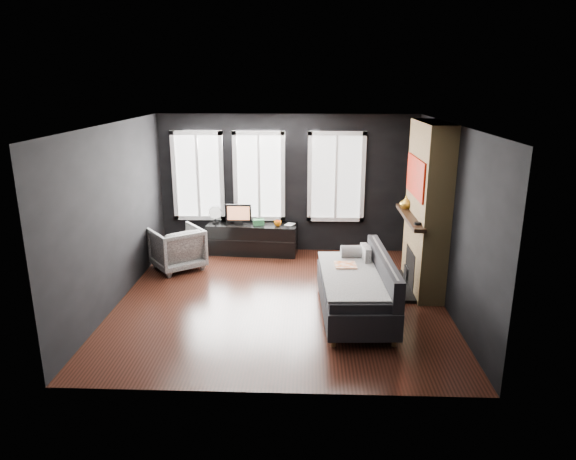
{
  "coord_description": "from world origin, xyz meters",
  "views": [
    {
      "loc": [
        0.4,
        -7.39,
        3.29
      ],
      "look_at": [
        0.1,
        0.3,
        1.05
      ],
      "focal_mm": 32.0,
      "sensor_mm": 36.0,
      "label": 1
    }
  ],
  "objects_px": {
    "monitor": "(239,213)",
    "mantel_vase": "(406,203)",
    "mug": "(278,223)",
    "media_console": "(253,239)",
    "book": "(286,219)",
    "sofa": "(355,285)",
    "armchair": "(177,246)"
  },
  "relations": [
    {
      "from": "media_console",
      "to": "book",
      "type": "distance_m",
      "value": 0.78
    },
    {
      "from": "mug",
      "to": "mantel_vase",
      "type": "relative_size",
      "value": 0.64
    },
    {
      "from": "mug",
      "to": "book",
      "type": "relative_size",
      "value": 0.62
    },
    {
      "from": "armchair",
      "to": "book",
      "type": "relative_size",
      "value": 3.83
    },
    {
      "from": "book",
      "to": "mantel_vase",
      "type": "height_order",
      "value": "mantel_vase"
    },
    {
      "from": "sofa",
      "to": "media_console",
      "type": "relative_size",
      "value": 1.22
    },
    {
      "from": "armchair",
      "to": "book",
      "type": "height_order",
      "value": "armchair"
    },
    {
      "from": "media_console",
      "to": "book",
      "type": "height_order",
      "value": "book"
    },
    {
      "from": "book",
      "to": "mantel_vase",
      "type": "relative_size",
      "value": 1.03
    },
    {
      "from": "media_console",
      "to": "monitor",
      "type": "xyz_separation_m",
      "value": [
        -0.26,
        -0.01,
        0.52
      ]
    },
    {
      "from": "media_console",
      "to": "monitor",
      "type": "bearing_deg",
      "value": -173.55
    },
    {
      "from": "sofa",
      "to": "media_console",
      "type": "height_order",
      "value": "sofa"
    },
    {
      "from": "armchair",
      "to": "mantel_vase",
      "type": "relative_size",
      "value": 3.97
    },
    {
      "from": "media_console",
      "to": "armchair",
      "type": "bearing_deg",
      "value": -139.72
    },
    {
      "from": "mug",
      "to": "sofa",
      "type": "bearing_deg",
      "value": -63.81
    },
    {
      "from": "sofa",
      "to": "mantel_vase",
      "type": "height_order",
      "value": "mantel_vase"
    },
    {
      "from": "monitor",
      "to": "mantel_vase",
      "type": "bearing_deg",
      "value": -22.61
    },
    {
      "from": "armchair",
      "to": "mantel_vase",
      "type": "height_order",
      "value": "mantel_vase"
    },
    {
      "from": "mug",
      "to": "mantel_vase",
      "type": "distance_m",
      "value": 2.55
    },
    {
      "from": "mantel_vase",
      "to": "book",
      "type": "bearing_deg",
      "value": 150.1
    },
    {
      "from": "mantel_vase",
      "to": "armchair",
      "type": "bearing_deg",
      "value": 175.96
    },
    {
      "from": "sofa",
      "to": "book",
      "type": "xyz_separation_m",
      "value": [
        -1.12,
        2.71,
        0.25
      ]
    },
    {
      "from": "monitor",
      "to": "mug",
      "type": "height_order",
      "value": "monitor"
    },
    {
      "from": "armchair",
      "to": "media_console",
      "type": "distance_m",
      "value": 1.57
    },
    {
      "from": "media_console",
      "to": "monitor",
      "type": "height_order",
      "value": "monitor"
    },
    {
      "from": "media_console",
      "to": "mantel_vase",
      "type": "height_order",
      "value": "mantel_vase"
    },
    {
      "from": "armchair",
      "to": "mantel_vase",
      "type": "xyz_separation_m",
      "value": [
        4.0,
        -0.28,
        0.91
      ]
    },
    {
      "from": "armchair",
      "to": "sofa",
      "type": "bearing_deg",
      "value": 112.31
    },
    {
      "from": "armchair",
      "to": "book",
      "type": "bearing_deg",
      "value": 168.0
    },
    {
      "from": "mug",
      "to": "mantel_vase",
      "type": "bearing_deg",
      "value": -25.54
    },
    {
      "from": "monitor",
      "to": "mantel_vase",
      "type": "relative_size",
      "value": 2.35
    },
    {
      "from": "sofa",
      "to": "mantel_vase",
      "type": "xyz_separation_m",
      "value": [
        0.95,
        1.52,
        0.88
      ]
    }
  ]
}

